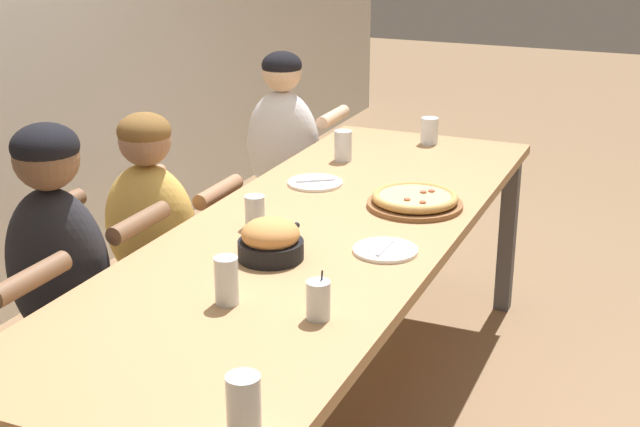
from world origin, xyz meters
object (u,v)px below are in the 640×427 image
object	(u,v)px
drinking_glass_d	(244,411)
diner_far_midleft	(64,319)
diner_far_center	(154,273)
drinking_glass_b	(255,213)
empty_plate_b	(385,250)
pizza_board_main	(415,200)
diner_far_right	(284,184)
empty_plate_a	(315,183)
skillet_bowl	(271,241)
drinking_glass_a	(227,284)
drinking_glass_e	(429,132)
cocktail_glass_blue	(318,302)
drinking_glass_c	(343,147)

from	to	relation	value
drinking_glass_d	diner_far_midleft	distance (m)	1.24
diner_far_center	drinking_glass_b	bearing A→B (deg)	-8.48
diner_far_midleft	drinking_glass_b	bearing A→B (deg)	43.77
empty_plate_b	drinking_glass_d	size ratio (longest dim) A/B	1.44
pizza_board_main	drinking_glass_d	bearing A→B (deg)	-175.70
diner_far_right	diner_far_center	bearing A→B (deg)	-90.00
diner_far_right	empty_plate_a	bearing A→B (deg)	-55.88
skillet_bowl	drinking_glass_a	xyz separation A→B (m)	(-0.33, -0.03, 0.00)
drinking_glass_d	diner_far_midleft	size ratio (longest dim) A/B	0.12
empty_plate_a	diner_far_right	xyz separation A→B (m)	(0.68, 0.46, -0.26)
drinking_glass_b	skillet_bowl	bearing A→B (deg)	-142.94
pizza_board_main	empty_plate_b	world-z (taller)	pizza_board_main
skillet_bowl	empty_plate_b	bearing A→B (deg)	-58.49
drinking_glass_b	diner_far_center	distance (m)	0.57
drinking_glass_b	diner_far_center	world-z (taller)	diner_far_center
pizza_board_main	diner_far_right	world-z (taller)	diner_far_right
drinking_glass_b	drinking_glass_e	xyz separation A→B (m)	(1.26, -0.23, 0.01)
drinking_glass_a	diner_far_center	bearing A→B (deg)	46.78
empty_plate_b	diner_far_center	distance (m)	0.99
drinking_glass_d	diner_far_center	world-z (taller)	diner_far_center
diner_far_right	cocktail_glass_blue	bearing A→B (deg)	-61.78
empty_plate_a	diner_far_right	world-z (taller)	diner_far_right
pizza_board_main	diner_far_center	distance (m)	1.00
drinking_glass_a	diner_far_midleft	xyz separation A→B (m)	(0.11, 0.67, -0.29)
pizza_board_main	empty_plate_a	world-z (taller)	pizza_board_main
drinking_glass_c	diner_far_center	xyz separation A→B (m)	(-0.79, 0.44, -0.33)
drinking_glass_a	diner_far_right	xyz separation A→B (m)	(1.75, 0.67, -0.32)
pizza_board_main	cocktail_glass_blue	size ratio (longest dim) A/B	2.59
diner_far_center	diner_far_right	distance (m)	1.12
empty_plate_b	diner_far_right	distance (m)	1.57
empty_plate_a	drinking_glass_c	bearing A→B (deg)	3.97
empty_plate_a	drinking_glass_c	distance (m)	0.35
drinking_glass_b	drinking_glass_e	size ratio (longest dim) A/B	0.93
drinking_glass_b	empty_plate_b	bearing A→B (deg)	-94.73
diner_far_center	drinking_glass_c	bearing A→B (deg)	60.92
cocktail_glass_blue	drinking_glass_d	size ratio (longest dim) A/B	0.93
skillet_bowl	diner_far_right	bearing A→B (deg)	24.17
cocktail_glass_blue	drinking_glass_a	xyz separation A→B (m)	(-0.01, 0.26, 0.01)
drinking_glass_a	diner_far_midleft	size ratio (longest dim) A/B	0.11
cocktail_glass_blue	drinking_glass_b	bearing A→B (deg)	40.51
drinking_glass_d	diner_far_midleft	xyz separation A→B (m)	(0.66, 1.01, -0.29)
pizza_board_main	diner_far_midleft	size ratio (longest dim) A/B	0.29
diner_far_midleft	skillet_bowl	bearing A→B (deg)	19.01
drinking_glass_c	diner_far_midleft	xyz separation A→B (m)	(-1.30, 0.44, -0.29)
diner_far_center	diner_far_midleft	xyz separation A→B (m)	(-0.51, 0.00, 0.05)
pizza_board_main	drinking_glass_c	bearing A→B (deg)	45.33
diner_far_right	drinking_glass_a	bearing A→B (deg)	-69.06
empty_plate_b	diner_far_right	xyz separation A→B (m)	(1.23, 0.94, -0.26)
drinking_glass_c	diner_far_midleft	distance (m)	1.40
cocktail_glass_blue	drinking_glass_c	world-z (taller)	cocktail_glass_blue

